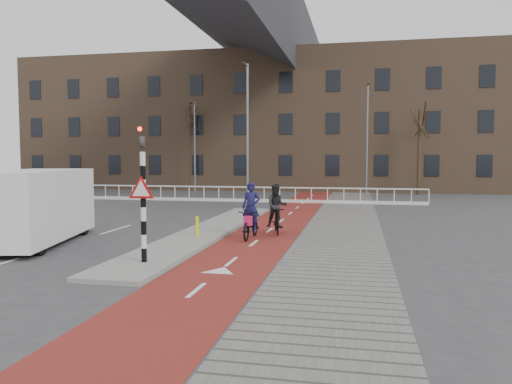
# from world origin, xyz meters

# --- Properties ---
(ground) EXTENTS (120.00, 120.00, 0.00)m
(ground) POSITION_xyz_m (0.00, 0.00, 0.00)
(ground) COLOR #38383A
(ground) RESTS_ON ground
(bike_lane) EXTENTS (2.50, 60.00, 0.01)m
(bike_lane) POSITION_xyz_m (1.50, 10.00, 0.01)
(bike_lane) COLOR maroon
(bike_lane) RESTS_ON ground
(sidewalk) EXTENTS (3.00, 60.00, 0.01)m
(sidewalk) POSITION_xyz_m (4.30, 10.00, 0.01)
(sidewalk) COLOR slate
(sidewalk) RESTS_ON ground
(curb_island) EXTENTS (1.80, 16.00, 0.12)m
(curb_island) POSITION_xyz_m (-0.70, 4.00, 0.06)
(curb_island) COLOR gray
(curb_island) RESTS_ON ground
(traffic_signal) EXTENTS (0.80, 0.80, 3.68)m
(traffic_signal) POSITION_xyz_m (-0.60, -2.02, 1.99)
(traffic_signal) COLOR black
(traffic_signal) RESTS_ON curb_island
(bollard) EXTENTS (0.12, 0.12, 0.70)m
(bollard) POSITION_xyz_m (-0.58, 2.33, 0.47)
(bollard) COLOR yellow
(bollard) RESTS_ON curb_island
(cyclist_near) EXTENTS (0.71, 1.91, 1.98)m
(cyclist_near) POSITION_xyz_m (1.21, 2.91, 0.67)
(cyclist_near) COLOR black
(cyclist_near) RESTS_ON bike_lane
(cyclist_far) EXTENTS (0.90, 1.78, 1.86)m
(cyclist_far) POSITION_xyz_m (1.92, 4.14, 0.78)
(cyclist_far) COLOR black
(cyclist_far) RESTS_ON bike_lane
(van) EXTENTS (3.42, 6.00, 2.43)m
(van) POSITION_xyz_m (-5.61, 0.42, 1.28)
(van) COLOR white
(van) RESTS_ON ground
(railing) EXTENTS (28.00, 0.10, 0.99)m
(railing) POSITION_xyz_m (-5.00, 17.00, 0.31)
(railing) COLOR silver
(railing) RESTS_ON ground
(townhouse_row) EXTENTS (46.00, 10.00, 15.90)m
(townhouse_row) POSITION_xyz_m (-3.00, 32.00, 7.81)
(townhouse_row) COLOR #7F6047
(townhouse_row) RESTS_ON ground
(tree_mid) EXTENTS (0.23, 0.23, 7.16)m
(tree_mid) POSITION_xyz_m (-9.03, 25.99, 3.58)
(tree_mid) COLOR #302315
(tree_mid) RESTS_ON ground
(tree_right) EXTENTS (0.25, 0.25, 6.42)m
(tree_right) POSITION_xyz_m (9.33, 25.47, 3.21)
(tree_right) COLOR #302315
(tree_right) RESTS_ON ground
(streetlight_near) EXTENTS (0.12, 0.12, 8.09)m
(streetlight_near) POSITION_xyz_m (-1.31, 13.61, 4.05)
(streetlight_near) COLOR slate
(streetlight_near) RESTS_ON ground
(streetlight_left) EXTENTS (0.12, 0.12, 7.14)m
(streetlight_left) POSITION_xyz_m (-7.83, 23.65, 3.57)
(streetlight_left) COLOR slate
(streetlight_left) RESTS_ON ground
(streetlight_right) EXTENTS (0.12, 0.12, 8.09)m
(streetlight_right) POSITION_xyz_m (5.44, 22.92, 4.05)
(streetlight_right) COLOR slate
(streetlight_right) RESTS_ON ground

